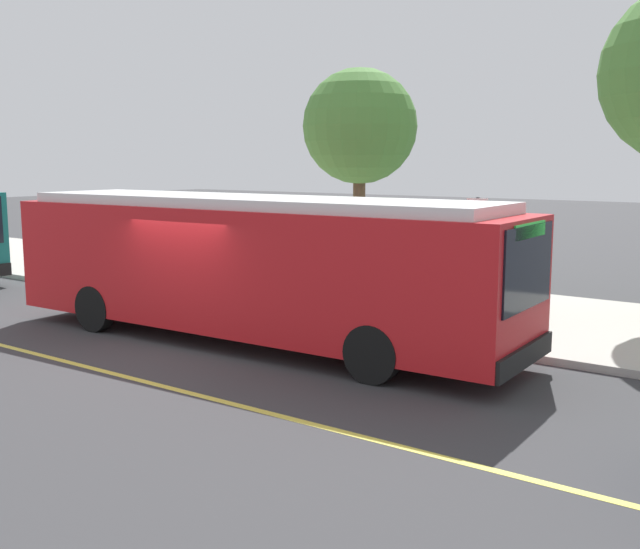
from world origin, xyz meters
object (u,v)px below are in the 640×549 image
object	(u,v)px
waiting_bench	(425,284)
pedestrian_commuter	(468,276)
transit_bus_main	(252,263)
route_sign_post	(476,248)

from	to	relation	value
waiting_bench	pedestrian_commuter	size ratio (longest dim) A/B	0.95
transit_bus_main	pedestrian_commuter	xyz separation A→B (m)	(2.88, 3.97, -0.50)
route_sign_post	waiting_bench	bearing A→B (deg)	133.44
transit_bus_main	route_sign_post	bearing A→B (deg)	32.85
route_sign_post	pedestrian_commuter	xyz separation A→B (m)	(-0.87, 1.55, -0.84)
transit_bus_main	waiting_bench	xyz separation A→B (m)	(1.22, 5.09, -0.98)
transit_bus_main	pedestrian_commuter	distance (m)	4.93
pedestrian_commuter	transit_bus_main	bearing A→B (deg)	-125.94
transit_bus_main	waiting_bench	distance (m)	5.33
route_sign_post	transit_bus_main	bearing A→B (deg)	-147.15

